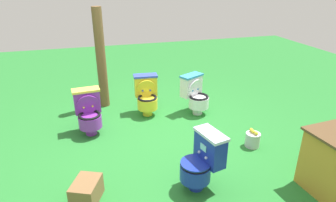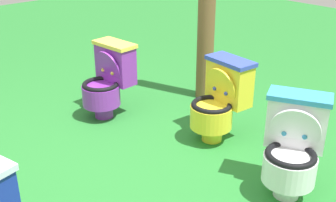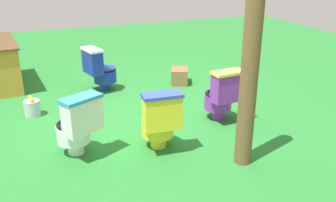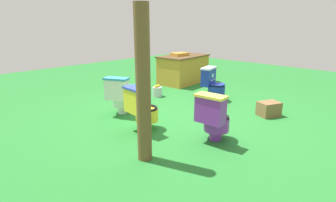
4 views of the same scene
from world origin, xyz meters
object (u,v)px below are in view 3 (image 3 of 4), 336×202
object	(u,v)px
toilet_white	(77,125)
wooden_post	(249,78)
small_crate	(180,76)
lemon_bucket	(32,108)
toilet_purple	(222,95)
toilet_blue	(100,69)
toilet_yellow	(160,120)

from	to	relation	value
toilet_white	wooden_post	world-z (taller)	wooden_post
toilet_white	small_crate	xyz separation A→B (m)	(1.86, -2.04, -0.24)
toilet_white	small_crate	bearing A→B (deg)	15.81
wooden_post	small_crate	distance (m)	2.83
toilet_white	lemon_bucket	xyz separation A→B (m)	(1.36, 0.42, -0.26)
toilet_purple	wooden_post	distance (m)	1.23
toilet_blue	lemon_bucket	bearing A→B (deg)	-72.88
small_crate	toilet_blue	bearing A→B (deg)	84.39
lemon_bucket	toilet_blue	bearing A→B (deg)	-59.96
toilet_white	wooden_post	bearing A→B (deg)	-53.41
toilet_purple	wooden_post	xyz separation A→B (m)	(-1.03, 0.32, 0.58)
toilet_blue	small_crate	bearing A→B (deg)	71.47
lemon_bucket	toilet_yellow	bearing A→B (deg)	-140.69
toilet_white	wooden_post	distance (m)	1.89
toilet_blue	lemon_bucket	size ratio (longest dim) A/B	2.63
toilet_blue	lemon_bucket	xyz separation A→B (m)	(-0.64, 1.10, -0.25)
small_crate	toilet_white	bearing A→B (deg)	132.41
toilet_white	toilet_yellow	world-z (taller)	same
toilet_yellow	small_crate	size ratio (longest dim) A/B	1.94
toilet_purple	toilet_blue	world-z (taller)	same
toilet_white	lemon_bucket	distance (m)	1.44
toilet_purple	small_crate	xyz separation A→B (m)	(1.64, -0.11, -0.24)
toilet_yellow	small_crate	bearing A→B (deg)	65.89
small_crate	lemon_bucket	size ratio (longest dim) A/B	1.36
toilet_blue	lemon_bucket	distance (m)	1.30
toilet_white	toilet_blue	xyz separation A→B (m)	(2.00, -0.68, -0.00)
toilet_white	toilet_blue	world-z (taller)	same
toilet_yellow	lemon_bucket	distance (m)	2.06
toilet_blue	toilet_yellow	size ratio (longest dim) A/B	1.00
toilet_purple	toilet_blue	xyz separation A→B (m)	(1.77, 1.25, -0.00)
toilet_yellow	wooden_post	xyz separation A→B (m)	(-0.59, -0.73, 0.58)
toilet_purple	wooden_post	world-z (taller)	wooden_post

